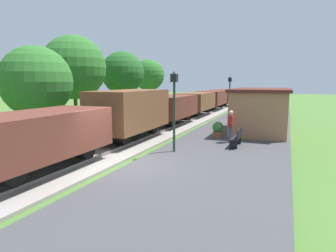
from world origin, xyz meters
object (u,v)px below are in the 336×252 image
object	(u,v)px
tree_field_left	(123,73)
bench_near_hut	(237,137)
station_hut	(261,110)
tree_trackside_mid	(36,82)
tree_field_distant	(149,75)
freight_train	(184,105)
potted_planter	(218,129)
lamp_post_near	(174,96)
tree_trackside_far	(74,68)
person_waiting	(231,125)
lamp_post_far	(230,89)

from	to	relation	value
tree_field_left	bench_near_hut	bearing A→B (deg)	-38.45
station_hut	tree_trackside_mid	bearing A→B (deg)	-150.65
tree_trackside_mid	tree_field_distant	xyz separation A→B (m)	(-2.42, 19.66, 0.78)
bench_near_hut	freight_train	bearing A→B (deg)	122.67
bench_near_hut	tree_field_distant	world-z (taller)	tree_field_distant
tree_field_left	station_hut	bearing A→B (deg)	-20.90
potted_planter	lamp_post_near	size ratio (longest dim) A/B	0.25
freight_train	tree_field_distant	size ratio (longest dim) A/B	6.39
tree_trackside_far	tree_trackside_mid	bearing A→B (deg)	-72.77
bench_near_hut	tree_field_distant	bearing A→B (deg)	127.12
bench_near_hut	person_waiting	world-z (taller)	person_waiting
person_waiting	tree_field_distant	xyz separation A→B (m)	(-13.01, 16.92, 3.05)
lamp_post_far	tree_trackside_mid	world-z (taller)	tree_trackside_mid
person_waiting	lamp_post_near	distance (m)	4.04
lamp_post_far	tree_field_left	xyz separation A→B (m)	(-9.83, -1.74, 1.47)
tree_field_distant	lamp_post_near	bearing A→B (deg)	-61.27
station_hut	tree_field_distant	size ratio (longest dim) A/B	0.95
station_hut	tree_field_distant	distance (m)	19.45
bench_near_hut	potted_planter	bearing A→B (deg)	124.46
station_hut	person_waiting	size ratio (longest dim) A/B	3.39
lamp_post_near	potted_planter	bearing A→B (deg)	75.46
bench_near_hut	tree_trackside_far	size ratio (longest dim) A/B	0.22
freight_train	station_hut	distance (m)	8.25
tree_trackside_mid	tree_field_left	world-z (taller)	tree_field_left
potted_planter	lamp_post_near	world-z (taller)	lamp_post_near
bench_near_hut	lamp_post_far	size ratio (longest dim) A/B	0.41
tree_trackside_mid	bench_near_hut	bearing A→B (deg)	9.27
freight_train	tree_trackside_mid	size ratio (longest dim) A/B	7.15
lamp_post_near	tree_trackside_far	xyz separation A→B (m)	(-10.16, 5.54, 1.69)
bench_near_hut	potted_planter	xyz separation A→B (m)	(-1.44, 2.09, 0.00)
bench_near_hut	lamp_post_near	size ratio (longest dim) A/B	0.41
lamp_post_far	tree_trackside_far	world-z (taller)	tree_trackside_far
station_hut	tree_field_left	size ratio (longest dim) A/B	0.92
potted_planter	tree_field_left	distance (m)	13.85
freight_train	lamp_post_far	bearing A→B (deg)	30.18
tree_field_distant	freight_train	bearing A→B (deg)	-48.40
station_hut	tree_field_left	xyz separation A→B (m)	(-13.08, 5.00, 2.62)
bench_near_hut	tree_trackside_far	bearing A→B (deg)	165.09
lamp_post_far	tree_field_distant	xyz separation A→B (m)	(-10.97, 6.29, 1.43)
person_waiting	tree_trackside_far	distance (m)	12.88
lamp_post_far	tree_trackside_far	distance (m)	13.15
lamp_post_near	tree_trackside_far	distance (m)	11.69
bench_near_hut	potted_planter	distance (m)	2.54
freight_train	tree_trackside_mid	bearing A→B (deg)	-113.87
tree_trackside_mid	potted_planter	bearing A→B (deg)	22.03
tree_field_left	lamp_post_near	bearing A→B (deg)	-50.63
person_waiting	tree_field_left	distance (m)	15.15
person_waiting	tree_trackside_mid	distance (m)	11.17
bench_near_hut	tree_trackside_mid	size ratio (longest dim) A/B	0.27
tree_field_left	tree_field_distant	world-z (taller)	tree_field_left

